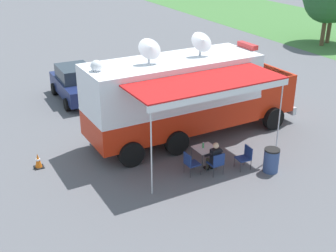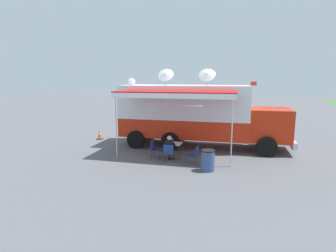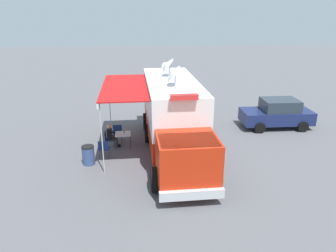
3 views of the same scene
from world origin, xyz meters
name	(u,v)px [view 2 (image 2 of 3)]	position (x,y,z in m)	size (l,w,h in m)	color
ground_plane	(184,145)	(0.00, 0.00, 0.00)	(100.00, 100.00, 0.00)	#5B5B60
lot_stripe	(179,136)	(-2.40, -0.89, 0.00)	(0.12, 4.80, 0.01)	silver
command_truck	(197,113)	(0.00, 0.75, 1.95)	(5.18, 9.58, 4.53)	red
folding_table	(173,144)	(2.56, 0.04, 0.67)	(0.83, 0.83, 0.73)	silver
water_bottle	(172,141)	(2.51, -0.03, 0.83)	(0.07, 0.07, 0.22)	#3F9959
folding_chair_at_table	(169,152)	(3.36, 0.05, 0.51)	(0.50, 0.50, 0.87)	navy
folding_chair_beside_table	(155,148)	(2.92, -0.81, 0.51)	(0.50, 0.50, 0.87)	navy
folding_chair_spare_by_truck	(194,154)	(3.42, 1.26, 0.51)	(0.50, 0.50, 0.87)	navy
seated_responder	(170,148)	(3.17, 0.04, 0.65)	(0.67, 0.57, 1.25)	black
trash_bin	(208,160)	(4.05, 1.97, 0.46)	(0.57, 0.57, 0.91)	#384C7F
traffic_cone	(100,135)	(-0.10, -5.63, 0.28)	(0.36, 0.36, 0.58)	black
car_behind_truck	(176,115)	(-6.63, -2.25, 0.88)	(4.21, 2.03, 1.76)	navy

